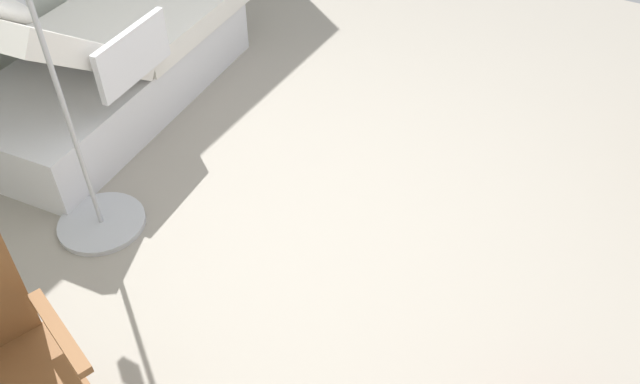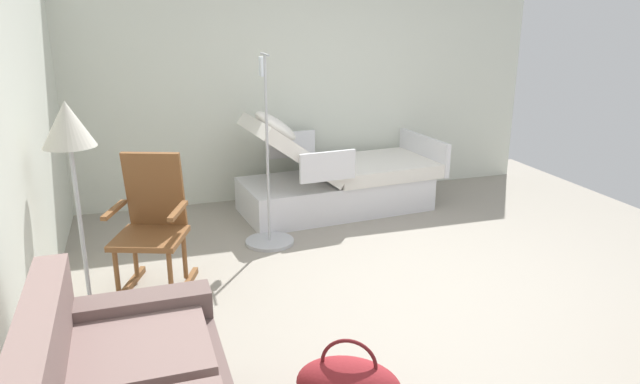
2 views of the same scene
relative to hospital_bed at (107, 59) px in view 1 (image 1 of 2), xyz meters
name	(u,v)px [view 1 (image 1 of 2)]	position (x,y,z in m)	size (l,w,h in m)	color
ground_plane	(377,210)	(-1.89, 0.09, -0.31)	(6.38, 6.38, 0.00)	gray
hospital_bed	(107,59)	(0.00, 0.00, 0.00)	(1.15, 2.14, 1.15)	silver
iv_pole	(90,189)	(-0.70, 0.88, -0.06)	(0.44, 0.44, 1.69)	#B2B5BA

